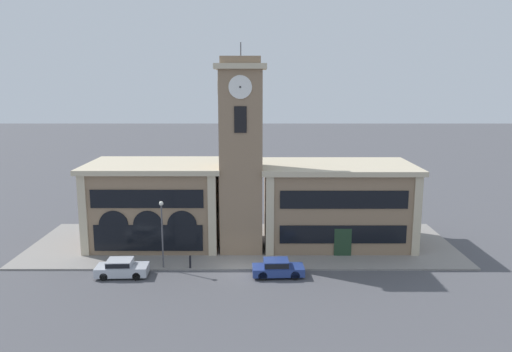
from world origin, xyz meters
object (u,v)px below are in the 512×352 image
Objects in this scene: parked_car_mid at (278,268)px; street_lamp at (162,224)px; parked_car_near at (122,268)px; bollard at (190,262)px.

street_lamp is at bearing 167.61° from parked_car_mid.
bollard is (5.21, 1.46, -0.05)m from parked_car_near.
bollard is at bearing 165.75° from parked_car_mid.
parked_car_near reaches higher than parked_car_mid.
parked_car_mid is 0.74× the size of street_lamp.
parked_car_mid reaches higher than bollard.
parked_car_near is 3.86× the size of bollard.
parked_car_near is at bearing 177.43° from parked_car_mid.
street_lamp is (2.99, 1.61, 3.10)m from parked_car_near.
parked_car_near is 0.74× the size of street_lamp.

